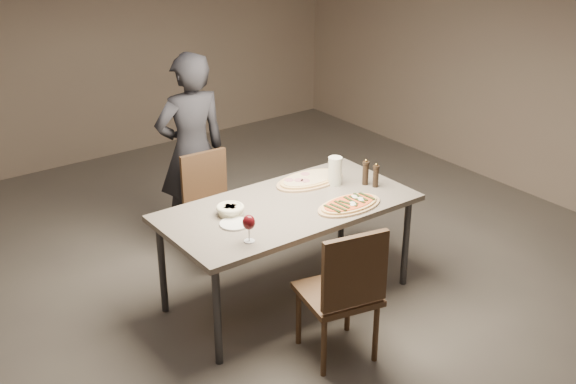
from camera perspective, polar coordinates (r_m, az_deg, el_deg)
room at (r=4.80m, az=-0.00°, el=6.00°), size 7.00×7.00×7.00m
dining_table at (r=5.07m, az=-0.00°, el=-1.62°), size 1.80×0.90×0.75m
zucchini_pizza at (r=5.03m, az=4.88°, el=-0.98°), size 0.51×0.28×0.05m
ham_pizza at (r=5.42m, az=1.74°, el=0.99°), size 0.58×0.32×0.04m
bread_basket at (r=4.90m, az=-4.59°, el=-1.36°), size 0.19×0.19×0.07m
oil_dish at (r=5.11m, az=4.50°, el=-0.69°), size 0.13×0.13×0.01m
pepper_mill_left at (r=5.37m, az=6.15°, el=1.54°), size 0.05×0.05×0.20m
pepper_mill_right at (r=5.34m, az=6.95°, el=1.28°), size 0.05×0.05×0.19m
carafe at (r=5.35m, az=3.74°, el=1.68°), size 0.10×0.10×0.21m
wine_glass at (r=4.51m, az=-3.11°, el=-2.48°), size 0.08×0.08×0.18m
side_plate at (r=4.78m, az=-4.25°, el=-2.53°), size 0.20×0.20×0.01m
chair_near at (r=4.50m, az=4.50°, el=-7.59°), size 0.53×0.53×0.95m
chair_far at (r=5.76m, az=-6.09°, el=-0.73°), size 0.43×0.43×0.87m
diner at (r=5.87m, az=-7.61°, el=3.18°), size 0.63×0.45×1.63m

